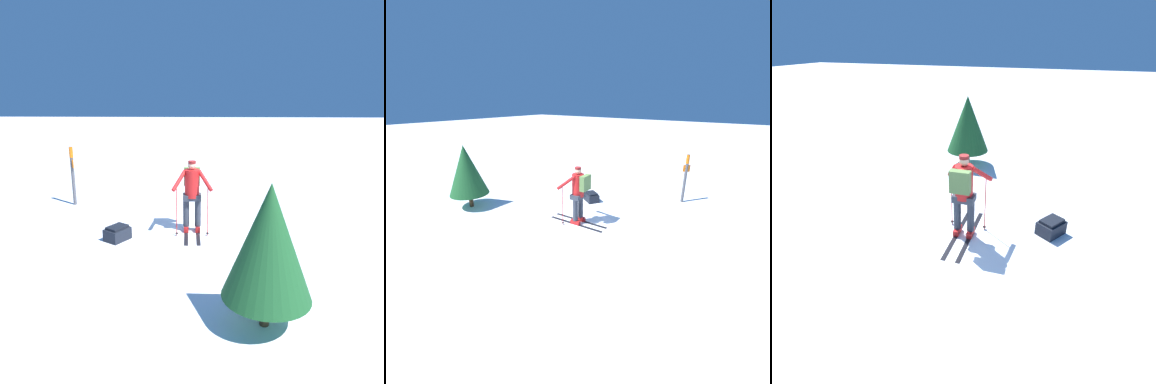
# 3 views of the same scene
# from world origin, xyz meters

# --- Properties ---
(ground_plane) EXTENTS (80.00, 80.00, 0.00)m
(ground_plane) POSITION_xyz_m (0.00, 0.00, 0.00)
(ground_plane) COLOR white
(skier) EXTENTS (1.82, 0.96, 1.73)m
(skier) POSITION_xyz_m (0.16, -0.20, 1.01)
(skier) COLOR black
(skier) RESTS_ON ground_plane
(dropped_backpack) EXTENTS (0.66, 0.62, 0.34)m
(dropped_backpack) POSITION_xyz_m (0.80, -1.88, 0.16)
(dropped_backpack) COLOR black
(dropped_backpack) RESTS_ON ground_plane
(trail_marker) EXTENTS (0.21, 0.16, 1.74)m
(trail_marker) POSITION_xyz_m (-1.88, -3.78, 1.02)
(trail_marker) COLOR #4C4C51
(trail_marker) RESTS_ON ground_plane
(pine_tree) EXTENTS (1.28, 1.28, 2.13)m
(pine_tree) POSITION_xyz_m (3.90, 0.98, 1.30)
(pine_tree) COLOR #4C331E
(pine_tree) RESTS_ON ground_plane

